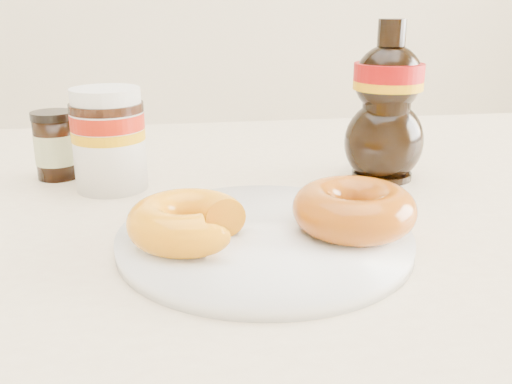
{
  "coord_description": "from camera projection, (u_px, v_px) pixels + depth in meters",
  "views": [
    {
      "loc": [
        -0.05,
        -0.49,
        0.97
      ],
      "look_at": [
        0.03,
        0.04,
        0.79
      ],
      "focal_mm": 40.0,
      "sensor_mm": 36.0,
      "label": 1
    }
  ],
  "objects": [
    {
      "name": "donut_bitten",
      "position": [
        187.0,
        221.0,
        0.5
      ],
      "size": [
        0.12,
        0.12,
        0.04
      ],
      "primitive_type": "torus",
      "rotation": [
        0.0,
        0.0,
        0.14
      ],
      "color": "orange",
      "rests_on": "plate"
    },
    {
      "name": "dark_jar",
      "position": [
        56.0,
        146.0,
        0.72
      ],
      "size": [
        0.05,
        0.05,
        0.08
      ],
      "rotation": [
        0.0,
        0.0,
        -0.09
      ],
      "color": "black",
      "rests_on": "dining_table"
    },
    {
      "name": "dining_table",
      "position": [
        221.0,
        275.0,
        0.65
      ],
      "size": [
        1.4,
        0.9,
        0.75
      ],
      "color": "beige",
      "rests_on": "ground"
    },
    {
      "name": "donut_whole",
      "position": [
        354.0,
        209.0,
        0.53
      ],
      "size": [
        0.13,
        0.13,
        0.04
      ],
      "primitive_type": "torus",
      "rotation": [
        0.0,
        0.0,
        -0.2
      ],
      "color": "#8B4C09",
      "rests_on": "plate"
    },
    {
      "name": "syrup_bottle",
      "position": [
        387.0,
        102.0,
        0.7
      ],
      "size": [
        0.11,
        0.1,
        0.2
      ],
      "primitive_type": null,
      "rotation": [
        0.0,
        0.0,
        -0.14
      ],
      "color": "black",
      "rests_on": "dining_table"
    },
    {
      "name": "plate",
      "position": [
        264.0,
        237.0,
        0.53
      ],
      "size": [
        0.27,
        0.27,
        0.01
      ],
      "color": "white",
      "rests_on": "dining_table"
    },
    {
      "name": "nutella_jar",
      "position": [
        109.0,
        135.0,
        0.67
      ],
      "size": [
        0.09,
        0.09,
        0.12
      ],
      "rotation": [
        0.0,
        0.0,
        0.03
      ],
      "color": "white",
      "rests_on": "dining_table"
    }
  ]
}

